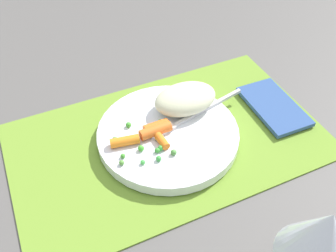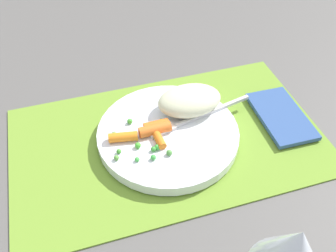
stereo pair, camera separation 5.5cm
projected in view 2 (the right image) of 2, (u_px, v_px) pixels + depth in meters
ground_plane at (168, 140)px, 0.63m from camera, size 2.40×2.40×0.00m
placemat at (168, 139)px, 0.62m from camera, size 0.51×0.30×0.01m
plate at (168, 134)px, 0.62m from camera, size 0.23×0.23×0.02m
rice_mound at (190, 100)px, 0.63m from camera, size 0.11×0.07×0.04m
carrot_portion at (149, 132)px, 0.60m from camera, size 0.10×0.05×0.02m
pea_scatter at (140, 143)px, 0.58m from camera, size 0.09×0.09×0.01m
fork at (191, 120)px, 0.62m from camera, size 0.19×0.05×0.01m
napkin at (281, 116)px, 0.65m from camera, size 0.08×0.14×0.01m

